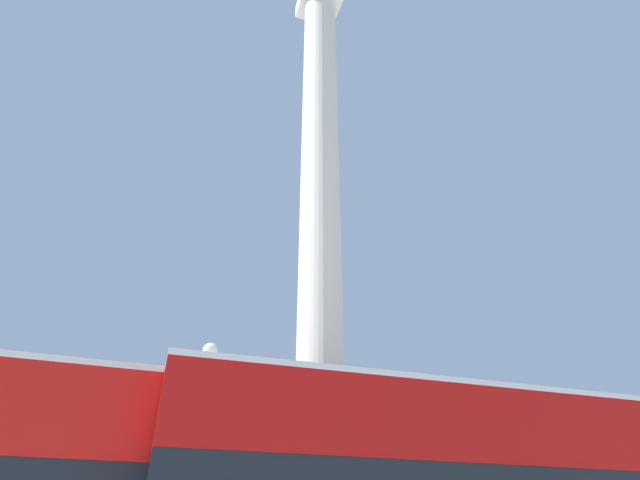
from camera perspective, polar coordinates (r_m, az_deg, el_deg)
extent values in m
cylinder|color=beige|center=(20.02, 0.00, 8.14)|extent=(1.52, 1.52, 21.56)
cube|color=beige|center=(28.56, 0.00, 25.69)|extent=(2.06, 2.06, 0.90)
cube|color=#A80F0C|center=(11.72, 11.81, -20.74)|extent=(11.12, 2.66, 1.50)
cube|color=silver|center=(11.89, 11.37, -16.93)|extent=(11.12, 2.66, 0.12)
cylinder|color=black|center=(12.84, -14.11, -24.82)|extent=(0.14, 0.14, 5.58)
sphere|color=white|center=(13.49, -12.44, -12.22)|extent=(0.39, 0.39, 0.39)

